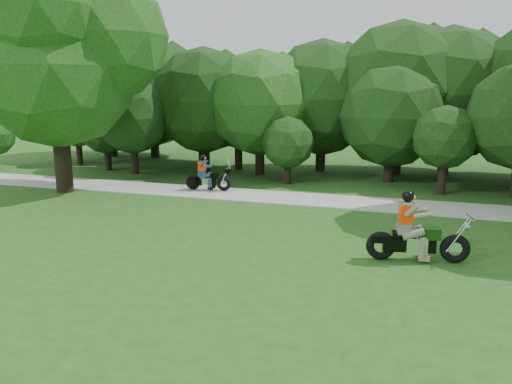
# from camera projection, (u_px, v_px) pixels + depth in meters

# --- Properties ---
(ground) EXTENTS (100.00, 100.00, 0.00)m
(ground) POSITION_uv_depth(u_px,v_px,m) (261.00, 275.00, 11.42)
(ground) COLOR #214F16
(ground) RESTS_ON ground
(walkway) EXTENTS (60.00, 2.20, 0.06)m
(walkway) POSITION_uv_depth(u_px,v_px,m) (324.00, 201.00, 18.87)
(walkway) COLOR #9A9A95
(walkway) RESTS_ON ground
(tree_line) EXTENTS (40.11, 11.65, 7.72)m
(tree_line) POSITION_uv_depth(u_px,v_px,m) (370.00, 100.00, 24.07)
(tree_line) COLOR black
(tree_line) RESTS_ON ground
(big_tree_west) EXTENTS (8.64, 6.56, 9.96)m
(big_tree_west) POSITION_uv_depth(u_px,v_px,m) (59.00, 48.00, 19.78)
(big_tree_west) COLOR black
(big_tree_west) RESTS_ON ground
(chopper_motorcycle) EXTENTS (2.50, 0.84, 1.79)m
(chopper_motorcycle) POSITION_uv_depth(u_px,v_px,m) (413.00, 235.00, 12.24)
(chopper_motorcycle) COLOR black
(chopper_motorcycle) RESTS_ON ground
(touring_motorcycle) EXTENTS (1.94, 0.69, 1.48)m
(touring_motorcycle) POSITION_uv_depth(u_px,v_px,m) (205.00, 177.00, 20.56)
(touring_motorcycle) COLOR black
(touring_motorcycle) RESTS_ON walkway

